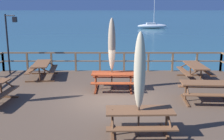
% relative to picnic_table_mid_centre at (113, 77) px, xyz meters
% --- Properties ---
extents(ground_plane, '(600.00, 600.00, 0.00)m').
position_rel_picnic_table_mid_centre_xyz_m(ground_plane, '(-0.06, -1.25, -1.29)').
color(ground_plane, '#2D5B6B').
extents(wooden_deck, '(12.60, 9.99, 0.74)m').
position_rel_picnic_table_mid_centre_xyz_m(wooden_deck, '(-0.06, -1.25, -0.93)').
color(wooden_deck, brown).
rests_on(wooden_deck, ground).
extents(railing_waterside_far, '(12.40, 0.10, 1.09)m').
position_rel_picnic_table_mid_centre_xyz_m(railing_waterside_far, '(-0.06, 3.60, 0.17)').
color(railing_waterside_far, brown).
rests_on(railing_waterside_far, wooden_deck).
extents(picnic_table_mid_centre, '(1.90, 1.43, 0.78)m').
position_rel_picnic_table_mid_centre_xyz_m(picnic_table_mid_centre, '(0.00, 0.00, 0.00)').
color(picnic_table_mid_centre, '#993819').
rests_on(picnic_table_mid_centre, wooden_deck).
extents(picnic_table_mid_left, '(1.93, 1.45, 0.78)m').
position_rel_picnic_table_mid_centre_xyz_m(picnic_table_mid_left, '(0.72, -4.44, 0.00)').
color(picnic_table_mid_left, brown).
rests_on(picnic_table_mid_left, wooden_deck).
extents(picnic_table_mid_right, '(2.07, 1.52, 0.78)m').
position_rel_picnic_table_mid_centre_xyz_m(picnic_table_mid_right, '(3.59, -1.59, 0.00)').
color(picnic_table_mid_right, brown).
rests_on(picnic_table_mid_right, wooden_deck).
extents(picnic_table_front_right, '(1.59, 2.17, 0.78)m').
position_rel_picnic_table_mid_centre_xyz_m(picnic_table_front_right, '(-3.65, 2.11, 0.00)').
color(picnic_table_front_right, brown).
rests_on(picnic_table_front_right, wooden_deck).
extents(picnic_table_front_left, '(1.41, 2.09, 0.78)m').
position_rel_picnic_table_mid_centre_xyz_m(picnic_table_front_left, '(4.09, 1.68, 0.01)').
color(picnic_table_front_left, brown).
rests_on(picnic_table_front_left, wooden_deck).
extents(patio_umbrella_tall_back_left, '(0.32, 0.32, 3.13)m').
position_rel_picnic_table_mid_centre_xyz_m(patio_umbrella_tall_back_left, '(-0.06, 0.08, 1.43)').
color(patio_umbrella_tall_back_left, '#4C3828').
rests_on(patio_umbrella_tall_back_left, wooden_deck).
extents(patio_umbrella_short_back, '(0.32, 0.32, 2.95)m').
position_rel_picnic_table_mid_centre_xyz_m(patio_umbrella_short_back, '(0.69, -4.48, 1.32)').
color(patio_umbrella_short_back, '#4C3828').
rests_on(patio_umbrella_short_back, wooden_deck).
extents(lamp_post_hooked, '(0.68, 0.29, 3.20)m').
position_rel_picnic_table_mid_centre_xyz_m(lamp_post_hooked, '(-5.47, 3.00, 1.55)').
color(lamp_post_hooked, black).
rests_on(lamp_post_hooked, wooden_deck).
extents(sailboat_distant, '(6.14, 2.27, 7.72)m').
position_rel_picnic_table_mid_centre_xyz_m(sailboat_distant, '(8.05, 44.72, -0.78)').
color(sailboat_distant, silver).
rests_on(sailboat_distant, ground).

